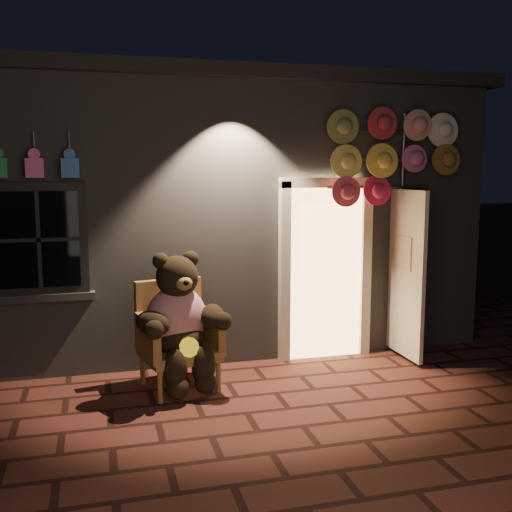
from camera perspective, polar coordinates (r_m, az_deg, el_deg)
name	(u,v)px	position (r m, az deg, el deg)	size (l,w,h in m)	color
ground	(247,413)	(5.85, -0.90, -14.73)	(60.00, 60.00, 0.00)	#582821
shop_building	(183,205)	(9.32, -6.95, 4.81)	(7.30, 5.95, 3.51)	slate
wicker_armchair	(176,335)	(6.41, -7.61, -7.44)	(0.89, 0.84, 1.12)	#A77241
teddy_bear	(180,321)	(6.23, -7.30, -6.16)	(1.00, 0.87, 1.41)	#AA1229
hat_rack	(390,156)	(7.34, 12.61, 9.29)	(1.68, 0.22, 2.97)	#59595E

